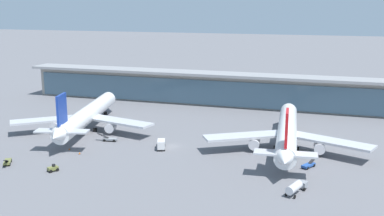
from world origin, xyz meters
name	(u,v)px	position (x,y,z in m)	size (l,w,h in m)	color
ground_plane	(172,146)	(0.00, 0.00, 0.00)	(1200.00, 1200.00, 0.00)	slate
airliner_left_stand	(87,115)	(-36.46, 8.61, 5.69)	(50.93, 67.27, 18.09)	white
airliner_centre_stand	(287,132)	(35.80, 8.11, 5.69)	(52.03, 67.95, 18.09)	white
service_truck_near_nose_grey	(296,187)	(42.06, -27.11, 1.71)	(4.93, 8.87, 2.95)	gray
service_truck_under_wing_olive	(53,168)	(-23.36, -32.15, 0.87)	(2.91, 3.33, 2.05)	olive
service_truck_mid_apron_grey	(161,144)	(-2.39, -3.83, 1.69)	(4.68, 7.65, 3.10)	gray
service_truck_by_tail_olive	(7,162)	(-39.32, -31.22, 0.81)	(4.78, 6.47, 2.70)	olive
service_truck_on_taxiway_blue	(309,165)	(43.80, -7.10, 0.81)	(4.38, 6.64, 2.70)	#234C9E
service_truck_at_far_stand_grey	(109,139)	(-22.25, -1.35, 0.81)	(6.93, 2.57, 2.70)	gray
terminal_building	(222,89)	(0.00, 65.49, 7.87)	(191.85, 12.80, 15.20)	#9E998E
safety_cone_alpha	(80,153)	(-24.43, -16.65, 0.32)	(0.62, 0.62, 0.70)	orange
safety_cone_bravo	(69,149)	(-29.82, -13.96, 0.32)	(0.62, 0.62, 0.70)	orange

